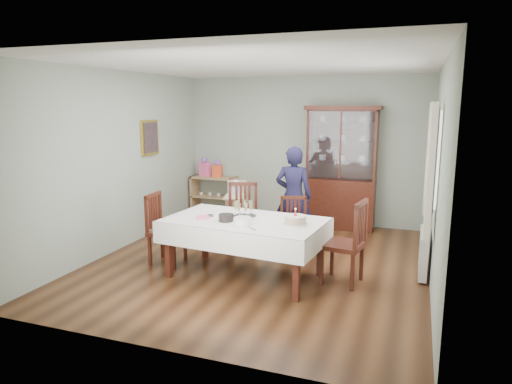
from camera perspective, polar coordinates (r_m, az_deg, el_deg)
The scene contains 25 objects.
floor at distance 6.51m, azimuth 0.45°, elevation -8.80°, with size 5.00×5.00×0.00m, color #593319.
room_shell at distance 6.65m, azimuth 1.99°, elevation 6.66°, with size 5.00×5.00×5.00m.
dining_table at distance 5.90m, azimuth -1.42°, elevation -6.97°, with size 2.10×1.34×0.76m.
china_cabinet at distance 8.22m, azimuth 10.63°, elevation 3.21°, with size 1.30×0.48×2.18m.
sideboard at distance 9.08m, azimuth -5.27°, elevation -0.55°, with size 0.90×0.38×0.80m.
picture_frame at distance 7.85m, azimuth -13.14°, elevation 6.63°, with size 0.04×0.48×0.58m, color gold.
window at distance 6.13m, azimuth 21.52°, elevation 4.10°, with size 0.04×1.02×1.22m, color white.
curtain_left at distance 5.53m, azimuth 21.00°, elevation 2.42°, with size 0.07×0.30×1.55m, color silver.
curtain_right at distance 6.76m, azimuth 20.80°, elevation 3.85°, with size 0.07×0.30×1.55m, color silver.
radiator at distance 6.38m, azimuth 20.19°, elevation -7.07°, with size 0.10×0.80×0.55m, color white.
chair_far_left at distance 6.92m, azimuth -1.75°, elevation -4.96°, with size 0.57×0.57×1.02m.
chair_far_right at distance 6.62m, azimuth 4.67°, elevation -6.11°, with size 0.49×0.49×0.89m.
chair_end_left at distance 6.53m, azimuth -11.14°, elevation -6.24°, with size 0.47×0.47×0.98m.
chair_end_right at distance 5.82m, azimuth 10.91°, elevation -8.18°, with size 0.55×0.55×1.06m.
woman at distance 7.12m, azimuth 4.71°, elevation -0.55°, with size 0.57×0.38×1.57m, color #181632.
high_chair at distance 7.61m, azimuth -2.48°, elevation -2.90°, with size 0.52×0.52×0.98m.
champagne_tray at distance 5.91m, azimuth -1.58°, elevation -2.56°, with size 0.33×0.33×0.20m.
birthday_cake at distance 5.55m, azimuth 4.94°, elevation -3.55°, with size 0.30×0.30×0.21m.
plate_stack_dark at distance 5.71m, azimuth -3.77°, elevation -3.22°, with size 0.19×0.19×0.09m, color black.
plate_stack_white at distance 5.54m, azimuth -1.69°, elevation -3.64°, with size 0.21×0.21×0.09m, color white.
napkin_stack at distance 5.90m, azimuth -6.66°, elevation -3.16°, with size 0.15×0.15×0.02m, color #FF5D9E.
cutlery at distance 6.02m, azimuth -6.02°, elevation -2.91°, with size 0.10×0.15×0.01m, color silver, non-canonical shape.
cake_knife at distance 5.39m, azimuth -0.71°, elevation -4.50°, with size 0.25×0.02×0.01m, color silver.
gift_bag_pink at distance 9.05m, azimuth -6.44°, elevation 3.03°, with size 0.23×0.18×0.38m.
gift_bag_orange at distance 8.94m, azimuth -4.87°, elevation 2.84°, with size 0.20×0.16×0.33m.
Camera 1 is at (2.01, -5.79, 2.20)m, focal length 32.00 mm.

